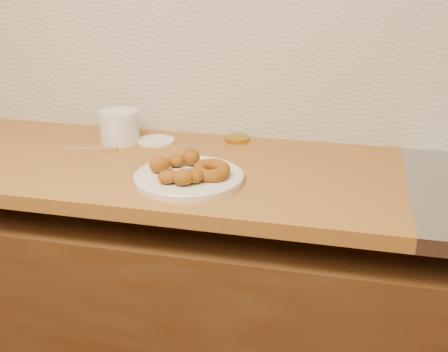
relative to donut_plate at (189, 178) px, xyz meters
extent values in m
cube|color=#51351C|center=(0.06, 0.11, -0.52)|extent=(3.60, 0.60, 0.77)
cube|color=#9A6123|center=(-0.59, 0.11, -0.03)|extent=(2.30, 0.62, 0.04)
cube|color=#B9B4A7|center=(0.06, 0.41, 0.29)|extent=(3.60, 0.02, 0.60)
cylinder|color=beige|center=(0.00, 0.00, 0.00)|extent=(0.29, 0.29, 0.02)
torus|color=brown|center=(0.06, 0.00, 0.03)|extent=(0.13, 0.13, 0.05)
ellipsoid|color=brown|center=(-0.05, 0.05, 0.03)|extent=(0.07, 0.07, 0.03)
ellipsoid|color=brown|center=(-0.08, 0.00, 0.03)|extent=(0.07, 0.07, 0.04)
ellipsoid|color=brown|center=(-0.04, -0.06, 0.02)|extent=(0.07, 0.07, 0.03)
ellipsoid|color=brown|center=(0.01, -0.07, 0.03)|extent=(0.07, 0.07, 0.04)
ellipsoid|color=brown|center=(-0.01, 0.07, 0.03)|extent=(0.07, 0.07, 0.05)
ellipsoid|color=brown|center=(0.03, -0.05, 0.03)|extent=(0.07, 0.06, 0.04)
cylinder|color=silver|center=(-0.30, 0.26, 0.04)|extent=(0.13, 0.13, 0.10)
cylinder|color=silver|center=(-0.19, 0.28, 0.00)|extent=(0.13, 0.13, 0.01)
cylinder|color=#B48B1E|center=(0.05, 0.35, 0.00)|extent=(0.10, 0.10, 0.01)
cube|color=#946D47|center=(-0.35, 0.15, 0.00)|extent=(0.15, 0.06, 0.01)
camera|label=1|loc=(0.41, -1.31, 0.56)|focal=45.00mm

